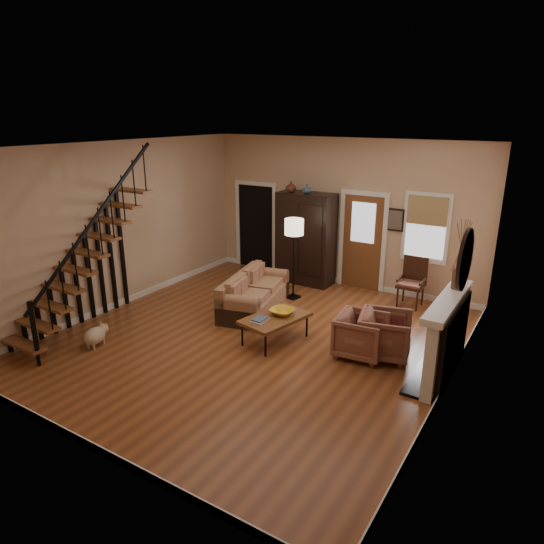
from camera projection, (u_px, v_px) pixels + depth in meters
The scene contains 15 objects.
room at pixel (286, 233), 9.71m from camera, with size 7.00×7.33×3.30m.
staircase at pixel (80, 246), 8.41m from camera, with size 0.94×2.80×3.20m, color brown, non-canonical shape.
fireplace at pixel (449, 331), 7.16m from camera, with size 0.33×1.95×2.30m.
armoire at pixel (306, 238), 11.12m from camera, with size 1.30×0.60×2.10m, color black, non-canonical shape.
vase_a at pixel (291, 186), 10.84m from camera, with size 0.24×0.24×0.25m, color #4C2619.
vase_b at pixel (307, 189), 10.65m from camera, with size 0.20×0.20×0.21m, color #334C60.
sofa at pixel (254, 293), 9.68m from camera, with size 0.84×1.95×0.73m, color #956643, non-canonical shape.
coffee_table at pixel (275, 329), 8.41m from camera, with size 0.70×1.20×0.46m, color brown, non-canonical shape.
bowl at pixel (282, 312), 8.42m from camera, with size 0.41×0.41×0.10m, color gold.
books at pixel (260, 320), 8.15m from camera, with size 0.22×0.30×0.06m, color beige, non-canonical shape.
armchair_left at pixel (361, 335), 7.87m from camera, with size 0.76×0.79×0.72m, color maroon.
armchair_right at pixel (385, 335), 7.84m from camera, with size 0.80×0.82×0.75m, color maroon.
floor_lamp at pixel (294, 259), 10.18m from camera, with size 0.40×0.40×1.73m, color black, non-canonical shape.
side_chair at pixel (411, 283), 9.84m from camera, with size 0.54×0.54×1.02m, color #361C11, non-canonical shape.
dog at pixel (95, 337), 8.22m from camera, with size 0.29×0.49×0.35m, color #C9AC89, non-canonical shape.
Camera 1 is at (4.36, -6.42, 3.81)m, focal length 32.00 mm.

